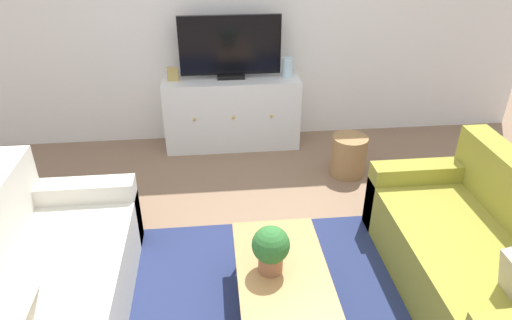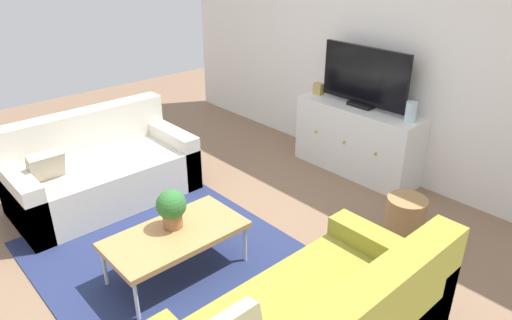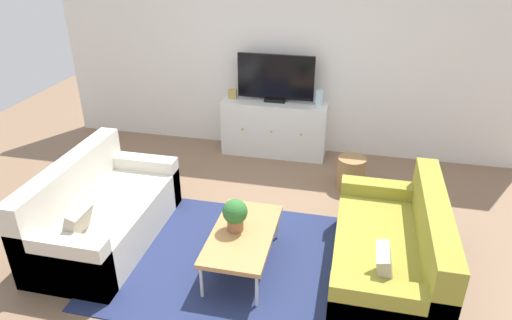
{
  "view_description": "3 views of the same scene",
  "coord_description": "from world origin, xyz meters",
  "px_view_note": "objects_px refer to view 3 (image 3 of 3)",
  "views": [
    {
      "loc": [
        -0.3,
        -2.26,
        2.35
      ],
      "look_at": [
        0.0,
        0.69,
        0.67
      ],
      "focal_mm": 32.18,
      "sensor_mm": 36.0,
      "label": 1
    },
    {
      "loc": [
        2.64,
        -1.69,
        2.37
      ],
      "look_at": [
        0.0,
        0.69,
        0.67
      ],
      "focal_mm": 32.51,
      "sensor_mm": 36.0,
      "label": 2
    },
    {
      "loc": [
        0.95,
        -3.51,
        2.87
      ],
      "look_at": [
        0.0,
        0.69,
        0.67
      ],
      "focal_mm": 32.34,
      "sensor_mm": 36.0,
      "label": 3
    }
  ],
  "objects_px": {
    "mantel_clock": "(233,94)",
    "wicker_basket": "(351,173)",
    "glass_vase": "(319,98)",
    "coffee_table": "(243,235)",
    "tv_console": "(274,128)",
    "couch_left_side": "(99,215)",
    "couch_right_side": "(396,256)",
    "flat_screen_tv": "(276,78)",
    "potted_plant": "(235,214)"
  },
  "relations": [
    {
      "from": "couch_left_side",
      "to": "couch_right_side",
      "type": "xyz_separation_m",
      "value": [
        2.87,
        0.0,
        0.0
      ]
    },
    {
      "from": "coffee_table",
      "to": "tv_console",
      "type": "distance_m",
      "value": 2.47
    },
    {
      "from": "glass_vase",
      "to": "wicker_basket",
      "type": "relative_size",
      "value": 0.5
    },
    {
      "from": "couch_left_side",
      "to": "coffee_table",
      "type": "height_order",
      "value": "couch_left_side"
    },
    {
      "from": "mantel_clock",
      "to": "wicker_basket",
      "type": "bearing_deg",
      "value": -24.08
    },
    {
      "from": "potted_plant",
      "to": "couch_left_side",
      "type": "bearing_deg",
      "value": 177.62
    },
    {
      "from": "potted_plant",
      "to": "wicker_basket",
      "type": "distance_m",
      "value": 1.99
    },
    {
      "from": "couch_right_side",
      "to": "tv_console",
      "type": "xyz_separation_m",
      "value": [
        -1.53,
        2.37,
        0.09
      ]
    },
    {
      "from": "potted_plant",
      "to": "glass_vase",
      "type": "xyz_separation_m",
      "value": [
        0.49,
        2.43,
        0.31
      ]
    },
    {
      "from": "coffee_table",
      "to": "tv_console",
      "type": "height_order",
      "value": "tv_console"
    },
    {
      "from": "potted_plant",
      "to": "wicker_basket",
      "type": "height_order",
      "value": "potted_plant"
    },
    {
      "from": "couch_right_side",
      "to": "flat_screen_tv",
      "type": "distance_m",
      "value": 2.95
    },
    {
      "from": "couch_left_side",
      "to": "coffee_table",
      "type": "xyz_separation_m",
      "value": [
        1.51,
        -0.09,
        0.07
      ]
    },
    {
      "from": "glass_vase",
      "to": "tv_console",
      "type": "bearing_deg",
      "value": -180.0
    },
    {
      "from": "couch_right_side",
      "to": "tv_console",
      "type": "bearing_deg",
      "value": 122.84
    },
    {
      "from": "tv_console",
      "to": "coffee_table",
      "type": "bearing_deg",
      "value": -86.05
    },
    {
      "from": "flat_screen_tv",
      "to": "wicker_basket",
      "type": "height_order",
      "value": "flat_screen_tv"
    },
    {
      "from": "potted_plant",
      "to": "glass_vase",
      "type": "bearing_deg",
      "value": 78.61
    },
    {
      "from": "coffee_table",
      "to": "flat_screen_tv",
      "type": "height_order",
      "value": "flat_screen_tv"
    },
    {
      "from": "potted_plant",
      "to": "wicker_basket",
      "type": "xyz_separation_m",
      "value": [
        0.99,
        1.69,
        -0.35
      ]
    },
    {
      "from": "tv_console",
      "to": "mantel_clock",
      "type": "distance_m",
      "value": 0.74
    },
    {
      "from": "coffee_table",
      "to": "glass_vase",
      "type": "bearing_deg",
      "value": 80.38
    },
    {
      "from": "couch_right_side",
      "to": "wicker_basket",
      "type": "bearing_deg",
      "value": 105.33
    },
    {
      "from": "potted_plant",
      "to": "mantel_clock",
      "type": "bearing_deg",
      "value": 105.73
    },
    {
      "from": "tv_console",
      "to": "wicker_basket",
      "type": "bearing_deg",
      "value": -34.55
    },
    {
      "from": "couch_right_side",
      "to": "tv_console",
      "type": "relative_size",
      "value": 1.2
    },
    {
      "from": "couch_left_side",
      "to": "potted_plant",
      "type": "distance_m",
      "value": 1.46
    },
    {
      "from": "couch_right_side",
      "to": "glass_vase",
      "type": "bearing_deg",
      "value": 111.69
    },
    {
      "from": "mantel_clock",
      "to": "glass_vase",
      "type": "bearing_deg",
      "value": 0.0
    },
    {
      "from": "coffee_table",
      "to": "wicker_basket",
      "type": "height_order",
      "value": "wicker_basket"
    },
    {
      "from": "couch_left_side",
      "to": "mantel_clock",
      "type": "height_order",
      "value": "mantel_clock"
    },
    {
      "from": "coffee_table",
      "to": "glass_vase",
      "type": "xyz_separation_m",
      "value": [
        0.42,
        2.46,
        0.51
      ]
    },
    {
      "from": "couch_right_side",
      "to": "flat_screen_tv",
      "type": "height_order",
      "value": "flat_screen_tv"
    },
    {
      "from": "tv_console",
      "to": "mantel_clock",
      "type": "relative_size",
      "value": 10.89
    },
    {
      "from": "mantel_clock",
      "to": "wicker_basket",
      "type": "distance_m",
      "value": 1.94
    },
    {
      "from": "potted_plant",
      "to": "wicker_basket",
      "type": "relative_size",
      "value": 0.78
    },
    {
      "from": "coffee_table",
      "to": "flat_screen_tv",
      "type": "bearing_deg",
      "value": 93.92
    },
    {
      "from": "tv_console",
      "to": "couch_right_side",
      "type": "bearing_deg",
      "value": -57.16
    },
    {
      "from": "couch_right_side",
      "to": "flat_screen_tv",
      "type": "bearing_deg",
      "value": 122.62
    },
    {
      "from": "coffee_table",
      "to": "couch_right_side",
      "type": "bearing_deg",
      "value": 3.79
    },
    {
      "from": "flat_screen_tv",
      "to": "couch_left_side",
      "type": "bearing_deg",
      "value": -119.26
    },
    {
      "from": "couch_right_side",
      "to": "wicker_basket",
      "type": "xyz_separation_m",
      "value": [
        -0.45,
        1.63,
        -0.09
      ]
    },
    {
      "from": "flat_screen_tv",
      "to": "tv_console",
      "type": "bearing_deg",
      "value": -90.0
    },
    {
      "from": "coffee_table",
      "to": "mantel_clock",
      "type": "relative_size",
      "value": 8.06
    },
    {
      "from": "couch_right_side",
      "to": "coffee_table",
      "type": "relative_size",
      "value": 1.62
    },
    {
      "from": "couch_left_side",
      "to": "coffee_table",
      "type": "distance_m",
      "value": 1.52
    },
    {
      "from": "glass_vase",
      "to": "mantel_clock",
      "type": "relative_size",
      "value": 1.52
    },
    {
      "from": "glass_vase",
      "to": "mantel_clock",
      "type": "height_order",
      "value": "glass_vase"
    },
    {
      "from": "potted_plant",
      "to": "coffee_table",
      "type": "bearing_deg",
      "value": -22.75
    },
    {
      "from": "flat_screen_tv",
      "to": "glass_vase",
      "type": "height_order",
      "value": "flat_screen_tv"
    }
  ]
}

